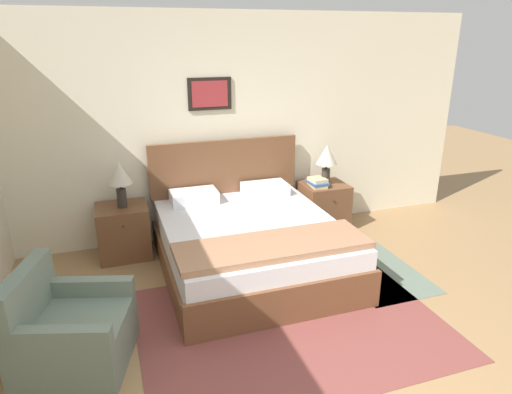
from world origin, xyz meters
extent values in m
cube|color=beige|center=(0.00, 3.17, 1.30)|extent=(6.82, 0.06, 2.60)
cube|color=black|center=(0.05, 3.13, 1.71)|extent=(0.50, 0.02, 0.36)
cube|color=#9E2D33|center=(0.05, 3.11, 1.71)|extent=(0.41, 0.00, 0.29)
cube|color=brown|center=(0.21, 1.06, 0.00)|extent=(2.55, 1.92, 0.01)
cube|color=slate|center=(1.42, 1.80, 0.00)|extent=(0.79, 1.57, 0.01)
cube|color=brown|center=(0.18, 2.06, 0.14)|extent=(1.77, 2.04, 0.28)
cube|color=brown|center=(0.18, 1.07, 0.32)|extent=(1.77, 0.06, 0.08)
cube|color=silver|center=(0.18, 2.06, 0.41)|extent=(1.70, 1.96, 0.26)
cube|color=brown|center=(0.18, 3.05, 0.86)|extent=(1.77, 0.06, 0.64)
cube|color=#9E7051|center=(0.18, 1.42, 0.57)|extent=(1.74, 0.57, 0.06)
cube|color=silver|center=(-0.25, 2.82, 0.61)|extent=(0.52, 0.32, 0.14)
cube|color=silver|center=(0.61, 2.82, 0.61)|extent=(0.52, 0.32, 0.14)
cube|color=slate|center=(-1.49, 1.11, 0.20)|extent=(0.92, 0.93, 0.39)
cube|color=slate|center=(-1.79, 1.20, 0.59)|extent=(0.33, 0.75, 0.39)
cube|color=slate|center=(-1.40, 1.42, 0.46)|extent=(0.74, 0.31, 0.14)
cube|color=slate|center=(-1.58, 0.80, 0.46)|extent=(0.74, 0.31, 0.14)
cube|color=brown|center=(-1.04, 2.84, 0.29)|extent=(0.55, 0.49, 0.58)
sphere|color=#332D28|center=(-1.04, 2.59, 0.46)|extent=(0.02, 0.02, 0.02)
cube|color=brown|center=(1.40, 2.84, 0.29)|extent=(0.55, 0.49, 0.58)
sphere|color=#332D28|center=(1.40, 2.59, 0.46)|extent=(0.02, 0.02, 0.02)
cylinder|color=#2D2823|center=(-1.02, 2.83, 0.69)|extent=(0.10, 0.10, 0.20)
cylinder|color=#2D2823|center=(-1.02, 2.83, 0.82)|extent=(0.02, 0.02, 0.06)
cone|color=beige|center=(-1.02, 2.83, 0.97)|extent=(0.25, 0.25, 0.24)
cylinder|color=#2D2823|center=(1.40, 2.83, 0.69)|extent=(0.10, 0.10, 0.20)
cylinder|color=#2D2823|center=(1.40, 2.83, 0.82)|extent=(0.02, 0.02, 0.06)
cone|color=beige|center=(1.40, 2.83, 0.97)|extent=(0.25, 0.25, 0.24)
cube|color=beige|center=(1.28, 2.79, 0.60)|extent=(0.20, 0.27, 0.04)
cube|color=#335693|center=(1.28, 2.79, 0.64)|extent=(0.21, 0.28, 0.03)
cube|color=beige|center=(1.28, 2.79, 0.67)|extent=(0.20, 0.23, 0.04)
camera|label=1|loc=(-1.14, -1.99, 2.33)|focal=32.00mm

